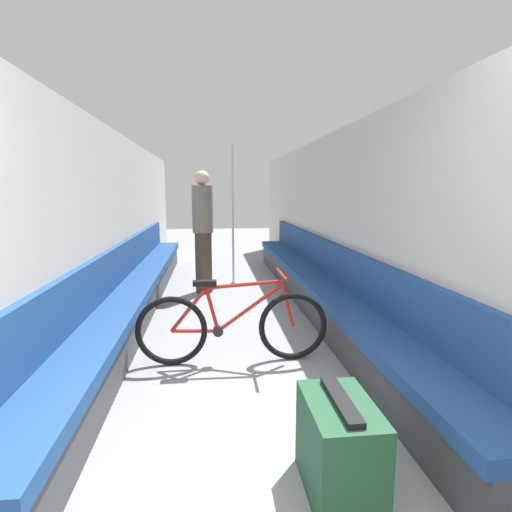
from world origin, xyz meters
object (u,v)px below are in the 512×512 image
object	(u,v)px
bench_seat_row_right	(316,286)
luggage_bag	(339,448)
passenger_standing	(203,230)
bicycle	(233,326)
grab_pole_near	(233,218)
bench_seat_row_left	(135,291)

from	to	relation	value
bench_seat_row_right	luggage_bag	distance (m)	3.21
passenger_standing	luggage_bag	xyz separation A→B (m)	(0.72, -4.12, -0.68)
bicycle	grab_pole_near	distance (m)	3.15
bench_seat_row_right	luggage_bag	bearing A→B (deg)	-103.00
luggage_bag	grab_pole_near	bearing A→B (deg)	93.16
bicycle	luggage_bag	xyz separation A→B (m)	(0.43, -1.60, -0.09)
grab_pole_near	passenger_standing	distance (m)	0.73
luggage_bag	passenger_standing	bearing A→B (deg)	99.99
passenger_standing	luggage_bag	bearing A→B (deg)	102.91
bench_seat_row_right	passenger_standing	world-z (taller)	passenger_standing
bench_seat_row_right	luggage_bag	xyz separation A→B (m)	(-0.72, -3.12, -0.04)
bench_seat_row_left	grab_pole_near	bearing A→B (deg)	50.09
bench_seat_row_right	bicycle	distance (m)	1.91
bicycle	luggage_bag	size ratio (longest dim) A/B	3.20
bench_seat_row_left	bench_seat_row_right	world-z (taller)	same
bicycle	bench_seat_row_right	bearing A→B (deg)	70.16
bench_seat_row_left	passenger_standing	world-z (taller)	passenger_standing
bench_seat_row_left	bicycle	size ratio (longest dim) A/B	4.22
bench_seat_row_right	grab_pole_near	size ratio (longest dim) A/B	3.22
bench_seat_row_right	bench_seat_row_left	bearing A→B (deg)	180.00
bicycle	grab_pole_near	bearing A→B (deg)	104.00
grab_pole_near	passenger_standing	bearing A→B (deg)	-130.67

